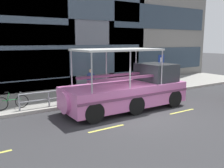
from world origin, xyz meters
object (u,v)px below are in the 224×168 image
duck_tour_boat (132,89)px  pedestrian_near_bow (141,76)px  leaned_bicycle (12,102)px  parking_sign (161,66)px  pedestrian_mid_left (91,79)px

duck_tour_boat → pedestrian_near_bow: bearing=44.6°
leaned_bicycle → parking_sign: bearing=0.4°
pedestrian_near_bow → pedestrian_mid_left: size_ratio=0.95×
pedestrian_near_bow → pedestrian_mid_left: 3.96m
pedestrian_near_bow → duck_tour_boat: bearing=-135.4°
leaned_bicycle → pedestrian_mid_left: (5.23, 0.88, 0.68)m
pedestrian_mid_left → leaned_bicycle: bearing=-170.4°
leaned_bicycle → pedestrian_mid_left: bearing=9.6°
parking_sign → duck_tour_boat: (-4.89, -2.82, -0.85)m
pedestrian_near_bow → parking_sign: bearing=-11.8°
leaned_bicycle → pedestrian_near_bow: pedestrian_near_bow is taller
parking_sign → leaned_bicycle: bearing=-179.6°
duck_tour_boat → parking_sign: bearing=29.9°
parking_sign → pedestrian_near_bow: bearing=168.2°
duck_tour_boat → pedestrian_near_bow: duck_tour_boat is taller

